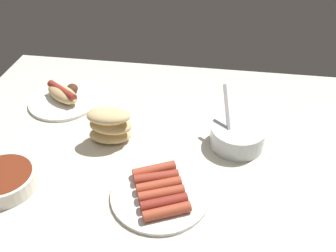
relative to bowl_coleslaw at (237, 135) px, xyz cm
name	(u,v)px	position (x,y,z in cm)	size (l,w,h in cm)	color
ground_plane	(151,145)	(23.78, 2.07, -4.76)	(120.00, 90.00, 3.00)	silver
bowl_coleslaw	(237,135)	(0.00, 0.00, 0.00)	(14.87, 14.87, 15.13)	silver
bowl_chili	(4,179)	(55.63, 24.53, -0.89)	(15.74, 15.74, 4.31)	white
plate_sausages	(160,192)	(17.77, 21.91, -2.03)	(23.62, 23.62, 3.48)	white
bread_stack	(110,125)	(34.79, 3.61, 2.14)	(12.95, 8.98, 10.80)	#DBB77A
plate_hotdog_assembled	(64,97)	(55.18, -13.38, -1.39)	(22.31, 22.31, 5.61)	white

